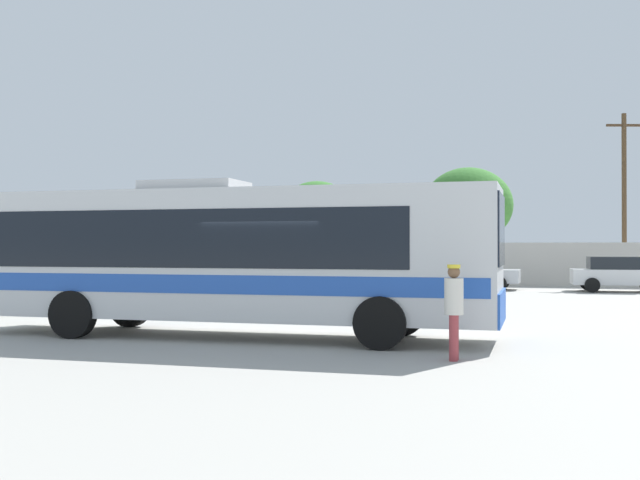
{
  "coord_description": "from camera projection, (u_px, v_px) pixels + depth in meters",
  "views": [
    {
      "loc": [
        5.44,
        -15.73,
        2.01
      ],
      "look_at": [
        0.03,
        3.24,
        2.16
      ],
      "focal_mm": 43.25,
      "sensor_mm": 36.0,
      "label": 1
    }
  ],
  "objects": [
    {
      "name": "coach_bus_silver_blue",
      "position": [
        226.0,
        253.0,
        17.07
      ],
      "size": [
        11.69,
        2.75,
        3.46
      ],
      "color": "silver",
      "rests_on": "ground_plane"
    },
    {
      "name": "ground_plane",
      "position": [
        373.0,
        305.0,
        26.22
      ],
      "size": [
        300.0,
        300.0,
        0.0
      ],
      "primitive_type": "plane",
      "color": "#A3A099"
    },
    {
      "name": "parked_car_third_silver",
      "position": [
        470.0,
        273.0,
        35.61
      ],
      "size": [
        4.4,
        2.09,
        1.41
      ],
      "color": "#B7BABF",
      "rests_on": "ground_plane"
    },
    {
      "name": "roadside_tree_midright",
      "position": [
        468.0,
        205.0,
        44.93
      ],
      "size": [
        5.19,
        5.19,
        6.58
      ],
      "color": "brown",
      "rests_on": "ground_plane"
    },
    {
      "name": "parked_car_second_grey",
      "position": [
        310.0,
        271.0,
        36.83
      ],
      "size": [
        4.33,
        2.16,
        1.53
      ],
      "color": "slate",
      "rests_on": "ground_plane"
    },
    {
      "name": "parked_car_leftmost_grey",
      "position": [
        202.0,
        270.0,
        39.01
      ],
      "size": [
        4.34,
        2.23,
        1.51
      ],
      "color": "slate",
      "rests_on": "ground_plane"
    },
    {
      "name": "roadside_tree_midleft",
      "position": [
        317.0,
        214.0,
        46.47
      ],
      "size": [
        4.64,
        4.64,
        5.91
      ],
      "color": "brown",
      "rests_on": "ground_plane"
    },
    {
      "name": "perimeter_wall",
      "position": [
        430.0,
        264.0,
        39.89
      ],
      "size": [
        80.0,
        0.3,
        2.17
      ],
      "primitive_type": "cube",
      "color": "beige",
      "rests_on": "ground_plane"
    },
    {
      "name": "attendant_by_bus_door",
      "position": [
        454.0,
        306.0,
        13.49
      ],
      "size": [
        0.34,
        0.34,
        1.68
      ],
      "color": "#99383D",
      "rests_on": "ground_plane"
    },
    {
      "name": "utility_pole_near",
      "position": [
        624.0,
        196.0,
        38.96
      ],
      "size": [
        1.76,
        0.65,
        8.72
      ],
      "color": "#4C3823",
      "rests_on": "ground_plane"
    },
    {
      "name": "roadside_tree_left",
      "position": [
        162.0,
        214.0,
        51.47
      ],
      "size": [
        5.21,
        5.21,
        6.34
      ],
      "color": "brown",
      "rests_on": "ground_plane"
    },
    {
      "name": "parked_car_rightmost_white",
      "position": [
        619.0,
        273.0,
        33.59
      ],
      "size": [
        4.14,
        2.14,
        1.53
      ],
      "color": "silver",
      "rests_on": "ground_plane"
    }
  ]
}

